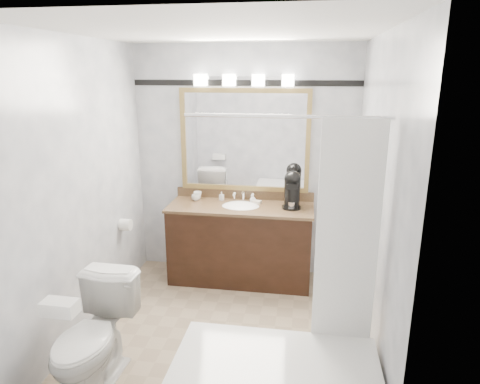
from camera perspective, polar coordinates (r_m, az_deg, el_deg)
room at (r=3.43m, az=-2.56°, el=-0.59°), size 2.42×2.62×2.52m
vanity at (r=4.65m, az=0.07°, el=-6.64°), size 1.53×0.58×0.97m
mirror at (r=4.61m, az=0.59°, el=6.87°), size 1.40×0.04×1.10m
vanity_light_bar at (r=4.50m, az=0.51°, el=14.74°), size 1.02×0.14×0.12m
accent_stripe at (r=4.57m, az=0.64°, el=14.34°), size 2.40×0.01×0.06m
bathtub at (r=3.03m, az=5.23°, el=-24.02°), size 1.30×0.75×1.96m
tp_roll at (r=4.55m, az=-15.00°, el=-4.23°), size 0.11×0.12×0.12m
toilet at (r=3.37m, az=-19.06°, el=-17.96°), size 0.47×0.79×0.79m
tissue_box at (r=2.91m, az=-22.89°, el=-13.98°), size 0.22×0.12×0.09m
coffee_maker at (r=4.46m, az=6.97°, el=0.46°), size 0.20×0.25×0.38m
cup_left at (r=4.71m, az=-5.94°, el=-0.74°), size 0.10×0.10×0.07m
cup_right at (r=4.76m, az=-5.67°, el=-0.44°), size 0.11×0.11×0.08m
soap_bottle_a at (r=4.69m, az=-2.47°, el=-0.54°), size 0.05×0.05×0.09m
soap_bottle_b at (r=4.62m, az=1.72°, el=-0.90°), size 0.07×0.07×0.08m
soap_bar at (r=4.60m, az=2.26°, el=-1.33°), size 0.11×0.08×0.03m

